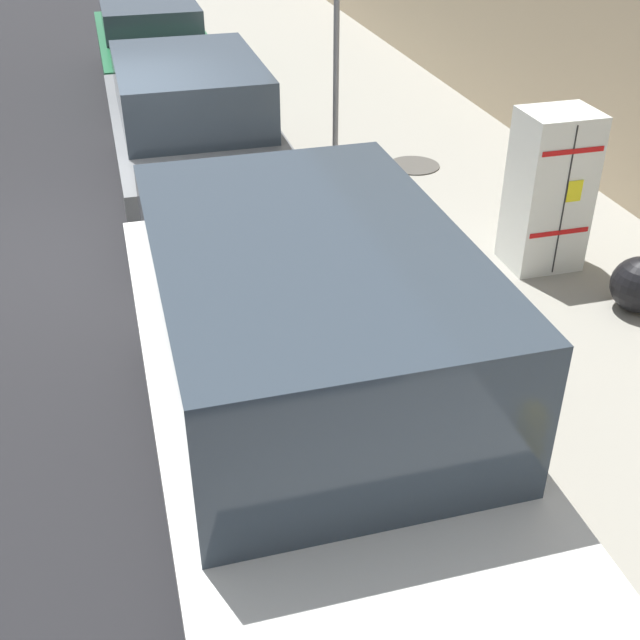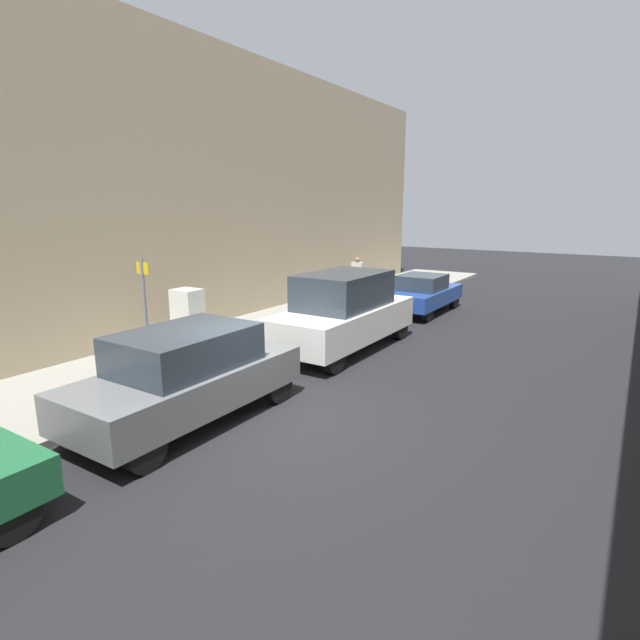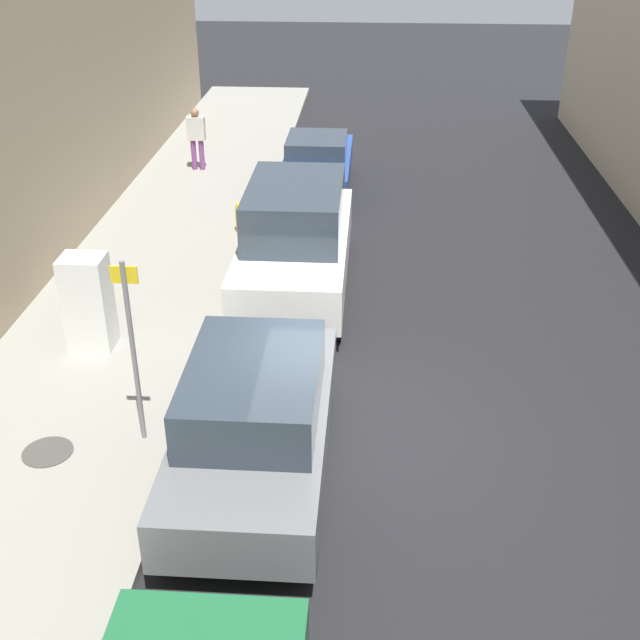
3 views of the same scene
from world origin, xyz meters
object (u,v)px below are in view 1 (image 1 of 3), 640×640
object	(u,v)px
discarded_refrigerator	(549,191)
parked_suv_gray	(193,130)
parked_van_white	(309,388)
parked_sedan_green	(154,44)
trash_bag	(639,285)
street_sign_post	(336,67)

from	to	relation	value
discarded_refrigerator	parked_suv_gray	xyz separation A→B (m)	(3.23, -3.02, -0.07)
parked_van_white	discarded_refrigerator	bearing A→B (deg)	-140.05
parked_sedan_green	parked_van_white	bearing A→B (deg)	90.00
trash_bag	parked_van_white	world-z (taller)	parked_van_white
parked_sedan_green	parked_van_white	xyz separation A→B (m)	(-0.00, 11.06, 0.35)
trash_bag	parked_suv_gray	distance (m)	5.55
discarded_refrigerator	trash_bag	distance (m)	1.32
street_sign_post	trash_bag	size ratio (longest dim) A/B	5.10
street_sign_post	parked_suv_gray	world-z (taller)	street_sign_post
discarded_refrigerator	trash_bag	size ratio (longest dim) A/B	3.04
street_sign_post	discarded_refrigerator	bearing A→B (deg)	121.33
street_sign_post	trash_bag	bearing A→B (deg)	118.43
discarded_refrigerator	parked_van_white	xyz separation A→B (m)	(3.23, 2.70, 0.11)
trash_bag	street_sign_post	bearing A→B (deg)	-61.57
parked_sedan_green	parked_van_white	world-z (taller)	parked_van_white
discarded_refrigerator	parked_sedan_green	size ratio (longest dim) A/B	0.35
discarded_refrigerator	trash_bag	xyz separation A→B (m)	(-0.43, 1.11, -0.55)
street_sign_post	parked_sedan_green	xyz separation A→B (m)	(1.70, -5.84, -0.96)
street_sign_post	parked_suv_gray	bearing A→B (deg)	-16.58
discarded_refrigerator	parked_suv_gray	bearing A→B (deg)	-43.10
trash_bag	parked_sedan_green	bearing A→B (deg)	-68.86
trash_bag	parked_van_white	distance (m)	4.05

